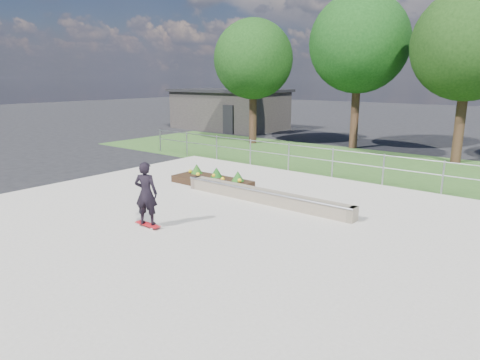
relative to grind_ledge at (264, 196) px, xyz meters
name	(u,v)px	position (x,y,z in m)	size (l,w,h in m)	color
ground	(198,231)	(0.04, -3.00, -0.26)	(120.00, 120.00, 0.00)	black
grass_verge	(367,165)	(0.04, 8.00, -0.25)	(30.00, 8.00, 0.02)	#2C4F1F
concrete_slab	(198,230)	(0.04, -3.00, -0.23)	(15.00, 15.00, 0.06)	#A59F93
fence	(333,159)	(0.04, 4.50, 0.51)	(20.06, 0.06, 1.20)	gray
building	(230,109)	(-13.95, 14.99, 1.25)	(8.40, 5.40, 3.00)	#2A2725
tree_far_left	(253,60)	(-7.96, 10.00, 4.59)	(4.55, 4.55, 7.15)	black
tree_mid_left	(359,43)	(-2.46, 12.00, 5.34)	(5.25, 5.25, 8.25)	black
tree_mid_right	(469,45)	(3.04, 11.00, 4.97)	(4.90, 4.90, 7.70)	black
grind_ledge	(264,196)	(0.00, 0.00, 0.00)	(6.00, 0.44, 0.43)	#6C604F
planter_bed	(213,180)	(-2.78, 0.70, -0.02)	(3.00, 1.20, 0.61)	black
skateboarder	(146,194)	(-1.07, -3.71, 0.69)	(0.80, 0.62, 1.73)	silver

